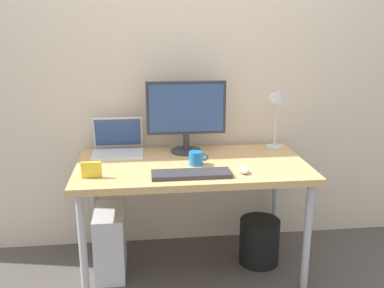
{
  "coord_description": "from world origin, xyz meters",
  "views": [
    {
      "loc": [
        -0.29,
        -2.48,
        1.53
      ],
      "look_at": [
        0.0,
        0.0,
        0.83
      ],
      "focal_mm": 40.64,
      "sensor_mm": 36.0,
      "label": 1
    }
  ],
  "objects_px": {
    "computer_tower": "(110,242)",
    "mouse": "(244,170)",
    "laptop": "(118,145)",
    "keyboard": "(191,174)",
    "monitor": "(186,113)",
    "photo_frame": "(91,170)",
    "desk": "(192,173)",
    "wastebasket": "(259,241)",
    "coffee_mug": "(196,158)",
    "desk_lamp": "(278,104)"
  },
  "relations": [
    {
      "from": "coffee_mug",
      "to": "computer_tower",
      "type": "bearing_deg",
      "value": 174.71
    },
    {
      "from": "monitor",
      "to": "wastebasket",
      "type": "distance_m",
      "value": 0.97
    },
    {
      "from": "monitor",
      "to": "wastebasket",
      "type": "xyz_separation_m",
      "value": [
        0.46,
        -0.21,
        -0.83
      ]
    },
    {
      "from": "laptop",
      "to": "keyboard",
      "type": "distance_m",
      "value": 0.64
    },
    {
      "from": "mouse",
      "to": "wastebasket",
      "type": "relative_size",
      "value": 0.3
    },
    {
      "from": "keyboard",
      "to": "coffee_mug",
      "type": "height_order",
      "value": "coffee_mug"
    },
    {
      "from": "desk",
      "to": "wastebasket",
      "type": "height_order",
      "value": "desk"
    },
    {
      "from": "monitor",
      "to": "photo_frame",
      "type": "height_order",
      "value": "monitor"
    },
    {
      "from": "desk",
      "to": "coffee_mug",
      "type": "xyz_separation_m",
      "value": [
        0.02,
        -0.03,
        0.1
      ]
    },
    {
      "from": "desk_lamp",
      "to": "coffee_mug",
      "type": "distance_m",
      "value": 0.69
    },
    {
      "from": "desk",
      "to": "wastebasket",
      "type": "xyz_separation_m",
      "value": [
        0.45,
        0.02,
        -0.5
      ]
    },
    {
      "from": "coffee_mug",
      "to": "desk",
      "type": "bearing_deg",
      "value": 120.67
    },
    {
      "from": "monitor",
      "to": "mouse",
      "type": "height_order",
      "value": "monitor"
    },
    {
      "from": "desk_lamp",
      "to": "coffee_mug",
      "type": "relative_size",
      "value": 3.72
    },
    {
      "from": "mouse",
      "to": "keyboard",
      "type": "bearing_deg",
      "value": -176.72
    },
    {
      "from": "mouse",
      "to": "computer_tower",
      "type": "bearing_deg",
      "value": 163.89
    },
    {
      "from": "laptop",
      "to": "mouse",
      "type": "relative_size",
      "value": 3.56
    },
    {
      "from": "laptop",
      "to": "computer_tower",
      "type": "height_order",
      "value": "laptop"
    },
    {
      "from": "desk",
      "to": "monitor",
      "type": "distance_m",
      "value": 0.4
    },
    {
      "from": "desk",
      "to": "coffee_mug",
      "type": "height_order",
      "value": "coffee_mug"
    },
    {
      "from": "laptop",
      "to": "wastebasket",
      "type": "relative_size",
      "value": 1.07
    },
    {
      "from": "coffee_mug",
      "to": "keyboard",
      "type": "bearing_deg",
      "value": -104.71
    },
    {
      "from": "monitor",
      "to": "computer_tower",
      "type": "xyz_separation_m",
      "value": [
        -0.5,
        -0.22,
        -0.77
      ]
    },
    {
      "from": "desk_lamp",
      "to": "computer_tower",
      "type": "xyz_separation_m",
      "value": [
        -1.11,
        -0.22,
        -0.81
      ]
    },
    {
      "from": "monitor",
      "to": "photo_frame",
      "type": "bearing_deg",
      "value": -142.63
    },
    {
      "from": "desk",
      "to": "mouse",
      "type": "bearing_deg",
      "value": -38.05
    },
    {
      "from": "laptop",
      "to": "desk_lamp",
      "type": "bearing_deg",
      "value": -0.94
    },
    {
      "from": "laptop",
      "to": "desk_lamp",
      "type": "height_order",
      "value": "desk_lamp"
    },
    {
      "from": "desk",
      "to": "wastebasket",
      "type": "distance_m",
      "value": 0.67
    },
    {
      "from": "mouse",
      "to": "computer_tower",
      "type": "height_order",
      "value": "mouse"
    },
    {
      "from": "desk",
      "to": "computer_tower",
      "type": "distance_m",
      "value": 0.68
    },
    {
      "from": "laptop",
      "to": "mouse",
      "type": "distance_m",
      "value": 0.86
    },
    {
      "from": "desk_lamp",
      "to": "mouse",
      "type": "height_order",
      "value": "desk_lamp"
    },
    {
      "from": "computer_tower",
      "to": "mouse",
      "type": "bearing_deg",
      "value": -16.11
    },
    {
      "from": "desk",
      "to": "photo_frame",
      "type": "xyz_separation_m",
      "value": [
        -0.57,
        -0.19,
        0.11
      ]
    },
    {
      "from": "laptop",
      "to": "wastebasket",
      "type": "bearing_deg",
      "value": -14.47
    },
    {
      "from": "desk",
      "to": "monitor",
      "type": "relative_size",
      "value": 2.72
    },
    {
      "from": "desk",
      "to": "computer_tower",
      "type": "relative_size",
      "value": 3.3
    },
    {
      "from": "desk",
      "to": "mouse",
      "type": "distance_m",
      "value": 0.35
    },
    {
      "from": "laptop",
      "to": "mouse",
      "type": "xyz_separation_m",
      "value": [
        0.72,
        -0.46,
        -0.04
      ]
    },
    {
      "from": "desk_lamp",
      "to": "mouse",
      "type": "distance_m",
      "value": 0.62
    },
    {
      "from": "keyboard",
      "to": "wastebasket",
      "type": "relative_size",
      "value": 1.47
    },
    {
      "from": "keyboard",
      "to": "computer_tower",
      "type": "distance_m",
      "value": 0.75
    },
    {
      "from": "desk_lamp",
      "to": "wastebasket",
      "type": "relative_size",
      "value": 1.46
    },
    {
      "from": "monitor",
      "to": "desk_lamp",
      "type": "xyz_separation_m",
      "value": [
        0.6,
        0.0,
        0.05
      ]
    },
    {
      "from": "coffee_mug",
      "to": "wastebasket",
      "type": "height_order",
      "value": "coffee_mug"
    },
    {
      "from": "monitor",
      "to": "computer_tower",
      "type": "bearing_deg",
      "value": -156.29
    },
    {
      "from": "mouse",
      "to": "photo_frame",
      "type": "bearing_deg",
      "value": 178.91
    },
    {
      "from": "desk",
      "to": "coffee_mug",
      "type": "relative_size",
      "value": 11.79
    },
    {
      "from": "laptop",
      "to": "photo_frame",
      "type": "xyz_separation_m",
      "value": [
        -0.12,
        -0.45,
        -0.01
      ]
    }
  ]
}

